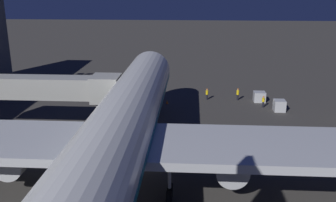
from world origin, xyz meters
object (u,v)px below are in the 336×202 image
Objects in this scene: ground_crew_near_nose_gear at (207,94)px; traffic_cone_nose_starboard at (138,101)px; baggage_container_near_belt at (259,97)px; baggage_container_far_row at (279,106)px; ground_crew_by_belt_loader at (238,94)px; traffic_cone_nose_port at (167,102)px; ground_crew_by_tug at (263,101)px; jet_bridge at (56,88)px; airliner_at_gate at (114,143)px.

ground_crew_near_nose_gear reaches higher than traffic_cone_nose_starboard.
baggage_container_far_row is at bearing 115.16° from baggage_container_near_belt.
traffic_cone_nose_port is at bearing 13.19° from ground_crew_by_belt_loader.
baggage_container_near_belt is 4.85m from baggage_container_far_row.
baggage_container_near_belt is at bearing -88.47° from ground_crew_by_tug.
traffic_cone_nose_starboard is (18.44, -0.93, -0.67)m from ground_crew_by_tug.
jet_bridge is 10.54× the size of baggage_container_near_belt.
ground_crew_near_nose_gear reaches higher than ground_crew_by_tug.
baggage_container_far_row is at bearing 153.93° from ground_crew_near_nose_gear.
baggage_container_far_row is (-2.06, 4.39, 0.03)m from baggage_container_near_belt.
airliner_at_gate is 27.97m from traffic_cone_nose_port.
traffic_cone_nose_port is 4.40m from traffic_cone_nose_starboard.
airliner_at_gate reaches higher than ground_crew_by_tug.
baggage_container_far_row is at bearing -161.13° from jet_bridge.
traffic_cone_nose_starboard is (20.42, -2.41, -0.52)m from baggage_container_far_row.
baggage_container_near_belt is 3.13× the size of traffic_cone_nose_port.
traffic_cone_nose_starboard is (18.36, 1.98, -0.49)m from baggage_container_near_belt.
ground_crew_by_tug is at bearing 176.23° from traffic_cone_nose_port.
traffic_cone_nose_port is 1.00× the size of traffic_cone_nose_starboard.
ground_crew_by_belt_loader is at bearing -170.55° from traffic_cone_nose_starboard.
baggage_container_near_belt is 14.11m from traffic_cone_nose_port.
traffic_cone_nose_starboard is (4.40, 0.00, 0.00)m from traffic_cone_nose_port.
baggage_container_near_belt is 2.92m from ground_crew_by_tug.
jet_bridge reaches higher than ground_crew_near_nose_gear.
baggage_container_near_belt is (-16.16, -29.39, -4.65)m from airliner_at_gate.
airliner_at_gate is 33.86m from baggage_container_near_belt.
airliner_at_gate reaches higher than ground_crew_by_belt_loader.
ground_crew_by_belt_loader reaches higher than traffic_cone_nose_port.
traffic_cone_nose_starboard is at bearing 9.45° from ground_crew_by_belt_loader.
jet_bridge is 28.86m from ground_crew_by_tug.
baggage_container_far_row reaches higher than traffic_cone_nose_port.
baggage_container_far_row is (-18.22, -25.00, -4.61)m from airliner_at_gate.
ground_crew_near_nose_gear is 3.20× the size of traffic_cone_nose_port.
ground_crew_by_tug is 3.14× the size of traffic_cone_nose_port.
baggage_container_far_row is 7.22m from ground_crew_by_belt_loader.
ground_crew_by_belt_loader reaches higher than traffic_cone_nose_starboard.
baggage_container_far_row is at bearing 143.26° from ground_crew_by_tug.
jet_bridge reaches higher than traffic_cone_nose_starboard.
airliner_at_gate is at bearing 74.59° from ground_crew_near_nose_gear.
airliner_at_gate is 3.16× the size of jet_bridge.
jet_bridge is 9.76× the size of ground_crew_by_belt_loader.
baggage_container_near_belt is 18.48m from traffic_cone_nose_starboard.
airliner_at_gate reaches higher than traffic_cone_nose_starboard.
ground_crew_near_nose_gear is (7.93, -0.50, 0.21)m from baggage_container_near_belt.
ground_crew_by_tug reaches higher than traffic_cone_nose_starboard.
airliner_at_gate reaches higher than baggage_container_far_row.
ground_crew_by_tug is at bearing -157.02° from jet_bridge.
baggage_container_far_row is at bearing -126.09° from airliner_at_gate.
baggage_container_far_row reaches higher than baggage_container_near_belt.
baggage_container_near_belt is 1.00× the size of ground_crew_by_tug.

